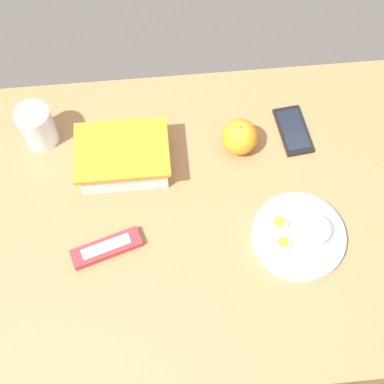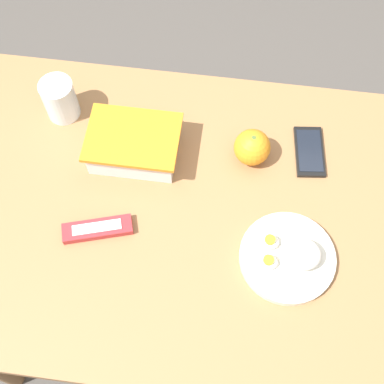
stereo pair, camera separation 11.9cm
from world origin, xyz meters
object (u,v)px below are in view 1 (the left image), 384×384
object	(u,v)px
orange_fruit	(240,137)
cell_phone	(293,130)
candy_bar	(107,248)
rice_plate	(300,234)
food_container	(123,158)
drinking_glass	(37,126)

from	to	relation	value
orange_fruit	cell_phone	bearing A→B (deg)	11.85
candy_bar	rice_plate	bearing A→B (deg)	-1.56
food_container	cell_phone	size ratio (longest dim) A/B	1.50
orange_fruit	drinking_glass	bearing A→B (deg)	171.88
candy_bar	drinking_glass	size ratio (longest dim) A/B	1.50
orange_fruit	candy_bar	world-z (taller)	orange_fruit
food_container	cell_phone	bearing A→B (deg)	7.66
food_container	cell_phone	xyz separation A→B (m)	(0.41, 0.05, -0.03)
food_container	orange_fruit	size ratio (longest dim) A/B	2.49
candy_bar	drinking_glass	world-z (taller)	drinking_glass
drinking_glass	cell_phone	bearing A→B (deg)	-3.57
food_container	rice_plate	distance (m)	0.43
drinking_glass	food_container	bearing A→B (deg)	-25.44
food_container	candy_bar	bearing A→B (deg)	-102.75
rice_plate	cell_phone	size ratio (longest dim) A/B	1.46
orange_fruit	cell_phone	world-z (taller)	orange_fruit
drinking_glass	candy_bar	bearing A→B (deg)	-63.66
rice_plate	cell_phone	distance (m)	0.28
cell_phone	drinking_glass	size ratio (longest dim) A/B	1.33
orange_fruit	drinking_glass	distance (m)	0.47
rice_plate	drinking_glass	bearing A→B (deg)	151.34
food_container	rice_plate	world-z (taller)	food_container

